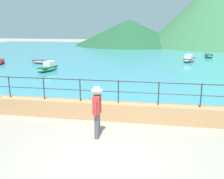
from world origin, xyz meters
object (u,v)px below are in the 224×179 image
at_px(boat_2, 209,55).
at_px(boat_3, 0,61).
at_px(boat_0, 189,59).
at_px(boat_4, 42,61).
at_px(person_walking, 97,110).
at_px(boat_1, 48,68).

relative_size(boat_2, boat_3, 0.96).
bearing_deg(boat_2, boat_0, -122.25).
bearing_deg(boat_4, person_walking, -59.09).
bearing_deg(boat_1, boat_2, 38.88).
distance_m(person_walking, boat_2, 24.36).
relative_size(boat_2, boat_4, 0.97).
bearing_deg(boat_0, boat_2, 57.75).
bearing_deg(boat_4, boat_3, -170.88).
xyz_separation_m(boat_0, boat_4, (-14.11, -3.75, -0.07)).
distance_m(boat_0, boat_2, 5.02).
height_order(person_walking, boat_0, person_walking).
bearing_deg(boat_2, boat_4, -154.53).
bearing_deg(boat_3, boat_4, 9.12).
bearing_deg(boat_1, person_walking, -59.28).
xyz_separation_m(boat_1, boat_3, (-6.31, 3.06, -0.07)).
xyz_separation_m(boat_0, boat_3, (-18.15, -4.40, -0.07)).
relative_size(person_walking, boat_3, 0.71).
height_order(boat_1, boat_3, boat_1).
bearing_deg(person_walking, boat_2, 71.41).
distance_m(person_walking, boat_3, 19.48).
distance_m(person_walking, boat_0, 19.52).
xyz_separation_m(boat_3, boat_4, (4.03, 0.65, 0.00)).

